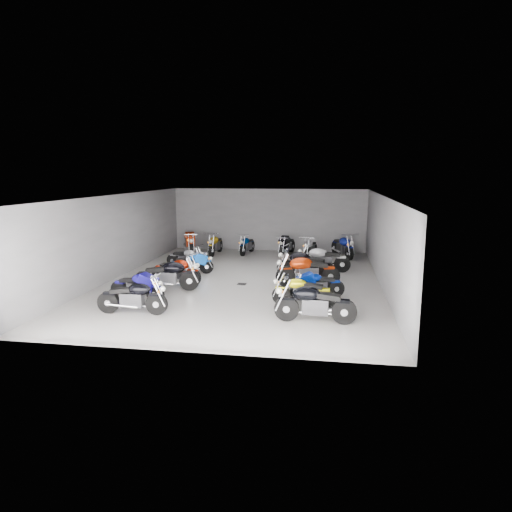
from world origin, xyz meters
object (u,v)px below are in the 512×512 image
object	(u,v)px
motorcycle_right_b	(303,291)
motorcycle_back_b	(215,244)
drain_grate	(242,284)
motorcycle_right_e	(305,265)
motorcycle_back_a	(189,242)
motorcycle_left_c	(167,276)
motorcycle_right_f	(323,259)
motorcycle_right_a	(314,303)
motorcycle_left_f	(186,258)
motorcycle_right_c	(317,285)
motorcycle_right_d	(307,271)
motorcycle_left_d	(177,271)
motorcycle_back_f	(343,246)
motorcycle_left_b	(138,287)
motorcycle_back_e	(310,248)
motorcycle_back_c	(247,245)
motorcycle_left_e	(191,264)
motorcycle_back_d	(287,245)
motorcycle_left_a	(133,297)

from	to	relation	value
motorcycle_right_b	motorcycle_back_b	size ratio (longest dim) A/B	0.93
drain_grate	motorcycle_back_b	distance (m)	6.34
motorcycle_right_e	motorcycle_back_a	bearing A→B (deg)	66.49
drain_grate	motorcycle_right_e	bearing A→B (deg)	27.36
motorcycle_left_c	motorcycle_right_f	bearing A→B (deg)	112.53
drain_grate	motorcycle_right_f	size ratio (longest dim) A/B	0.15
motorcycle_right_a	motorcycle_right_f	world-z (taller)	motorcycle_right_a
motorcycle_left_f	motorcycle_right_c	distance (m)	6.80
motorcycle_right_a	motorcycle_right_e	world-z (taller)	motorcycle_right_e
motorcycle_right_c	motorcycle_right_d	world-z (taller)	motorcycle_right_d
motorcycle_right_a	drain_grate	bearing A→B (deg)	36.42
motorcycle_right_b	motorcycle_left_d	bearing A→B (deg)	70.67
motorcycle_right_a	motorcycle_back_f	bearing A→B (deg)	-4.51
motorcycle_left_b	motorcycle_left_c	distance (m)	1.45
motorcycle_right_a	motorcycle_right_d	size ratio (longest dim) A/B	0.97
motorcycle_right_c	motorcycle_back_e	xyz separation A→B (m)	(-0.52, 7.37, 0.01)
motorcycle_right_c	motorcycle_back_b	bearing A→B (deg)	12.54
motorcycle_back_c	motorcycle_right_f	bearing A→B (deg)	145.31
motorcycle_back_b	motorcycle_back_c	distance (m)	1.58
motorcycle_left_d	motorcycle_left_b	bearing A→B (deg)	3.76
motorcycle_right_b	motorcycle_back_c	xyz separation A→B (m)	(-3.28, 8.66, -0.00)
motorcycle_right_a	motorcycle_left_d	bearing A→B (deg)	56.32
motorcycle_left_e	motorcycle_back_e	world-z (taller)	motorcycle_back_e
motorcycle_back_c	motorcycle_right_a	bearing A→B (deg)	118.84
motorcycle_right_b	motorcycle_back_e	distance (m)	8.31
drain_grate	motorcycle_left_e	size ratio (longest dim) A/B	0.18
motorcycle_left_f	motorcycle_right_a	bearing A→B (deg)	58.62
drain_grate	motorcycle_left_f	bearing A→B (deg)	140.55
motorcycle_back_a	motorcycle_back_e	size ratio (longest dim) A/B	1.22
motorcycle_back_a	motorcycle_back_d	distance (m)	4.90
motorcycle_left_c	motorcycle_back_e	size ratio (longest dim) A/B	1.20
motorcycle_back_b	motorcycle_left_e	bearing A→B (deg)	93.29
motorcycle_left_a	motorcycle_back_b	bearing A→B (deg)	177.80
motorcycle_back_d	motorcycle_left_c	bearing A→B (deg)	79.60
motorcycle_left_c	motorcycle_back_c	world-z (taller)	motorcycle_left_c
motorcycle_left_a	motorcycle_right_f	size ratio (longest dim) A/B	0.95
motorcycle_left_d	motorcycle_back_a	xyz separation A→B (m)	(-1.45, 6.21, 0.08)
motorcycle_left_e	motorcycle_left_d	bearing A→B (deg)	-25.59
motorcycle_left_a	motorcycle_back_d	xyz separation A→B (m)	(3.49, 10.33, -0.00)
motorcycle_right_d	motorcycle_back_d	bearing A→B (deg)	0.02
motorcycle_right_e	motorcycle_left_d	bearing A→B (deg)	122.46
motorcycle_left_f	motorcycle_back_a	size ratio (longest dim) A/B	0.81
motorcycle_right_b	motorcycle_back_f	size ratio (longest dim) A/B	0.92
motorcycle_back_b	motorcycle_left_d	bearing A→B (deg)	92.33
motorcycle_right_d	motorcycle_right_f	size ratio (longest dim) A/B	1.05
motorcycle_left_f	motorcycle_back_d	bearing A→B (deg)	152.31
motorcycle_right_b	motorcycle_right_e	bearing A→B (deg)	6.40
motorcycle_left_c	motorcycle_back_f	world-z (taller)	motorcycle_left_c
motorcycle_right_e	motorcycle_back_c	world-z (taller)	motorcycle_right_e
motorcycle_back_d	motorcycle_left_f	bearing A→B (deg)	59.07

